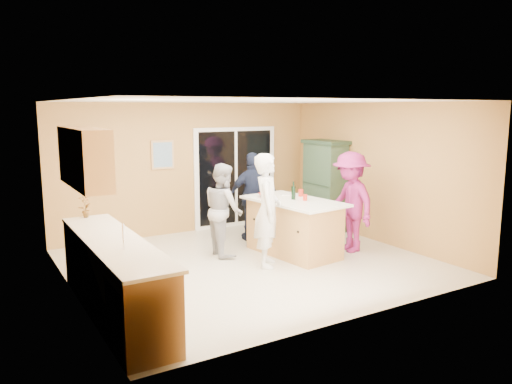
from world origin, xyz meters
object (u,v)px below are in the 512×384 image
woman_white (267,210)px  woman_grey (224,209)px  kitchen_island (294,229)px  green_hutch (325,186)px  woman_magenta (350,202)px  woman_navy (253,197)px

woman_white → woman_grey: bearing=51.6°
woman_grey → kitchen_island: bearing=-112.9°
kitchen_island → green_hutch: (1.59, 1.16, 0.46)m
woman_white → woman_magenta: size_ratio=1.03×
green_hutch → woman_grey: 2.70m
woman_navy → green_hutch: bearing=-164.8°
woman_grey → woman_navy: 1.10m
green_hutch → woman_navy: bearing=179.8°
kitchen_island → woman_navy: size_ratio=1.14×
green_hutch → woman_magenta: (-0.63, -1.51, -0.02)m
kitchen_island → woman_navy: woman_navy is taller
kitchen_island → woman_white: (-0.73, -0.32, 0.46)m
woman_navy → woman_magenta: size_ratio=0.96×
woman_white → woman_navy: bearing=10.0°
woman_white → woman_magenta: (1.69, -0.03, -0.02)m
kitchen_island → woman_grey: bearing=143.5°
green_hutch → woman_white: bearing=-147.5°
woman_grey → woman_magenta: size_ratio=0.90×
woman_white → woman_navy: (0.62, 1.49, -0.06)m
green_hutch → woman_magenta: size_ratio=1.05×
green_hutch → kitchen_island: bearing=-143.8°
woman_navy → woman_magenta: woman_magenta is taller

